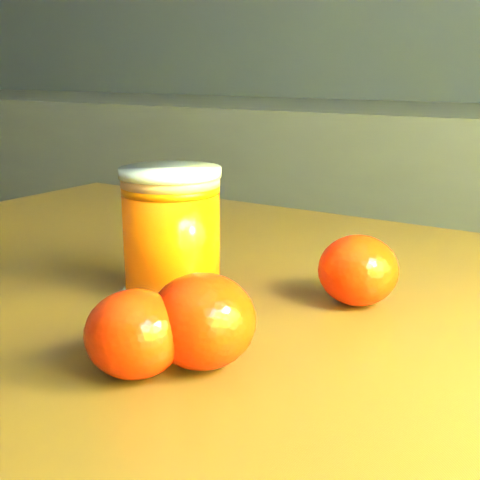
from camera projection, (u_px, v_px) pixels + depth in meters
The scene contains 6 objects.
kitchen_counter at pixel (242, 248), 2.10m from camera, with size 3.15×0.60×0.90m, color #4A4A4F.
table at pixel (227, 409), 0.61m from camera, with size 1.09×0.78×0.81m.
juice_glass at pixel (172, 232), 0.59m from camera, with size 0.09×0.09×0.11m.
orange_front at pixel (202, 321), 0.45m from camera, with size 0.07×0.07×0.07m, color #F42704.
orange_back at pixel (358, 270), 0.57m from camera, with size 0.07×0.07×0.06m, color #F42704.
orange_extra at pixel (135, 334), 0.44m from camera, with size 0.07×0.07×0.06m, color #F42704.
Camera 1 is at (1.07, -0.26, 1.01)m, focal length 50.00 mm.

